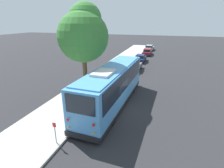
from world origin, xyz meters
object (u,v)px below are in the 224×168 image
at_px(shuttle_bus, 113,84).
at_px(sign_post_near, 55,133).
at_px(street_tree, 84,33).
at_px(parked_sedan_navy, 140,58).
at_px(parked_sedan_gray, 134,67).
at_px(sign_post_far, 72,119).
at_px(parked_sedan_maroon, 147,52).
at_px(parked_sedan_silver, 149,48).

xyz_separation_m(shuttle_bus, sign_post_near, (-6.17, 1.61, -1.06)).
xyz_separation_m(shuttle_bus, street_tree, (0.81, 2.91, 4.12)).
height_order(shuttle_bus, parked_sedan_navy, shuttle_bus).
distance_m(parked_sedan_gray, sign_post_far, 15.95).
bearing_deg(parked_sedan_gray, parked_sedan_maroon, 1.56).
bearing_deg(parked_sedan_maroon, sign_post_near, 176.70).
height_order(parked_sedan_gray, parked_sedan_navy, parked_sedan_gray).
bearing_deg(parked_sedan_maroon, street_tree, 172.82).
bearing_deg(sign_post_far, parked_sedan_navy, -3.16).
distance_m(parked_sedan_navy, sign_post_near, 24.10).
distance_m(parked_sedan_gray, sign_post_near, 17.83).
distance_m(shuttle_bus, parked_sedan_silver, 31.48).
relative_size(street_tree, sign_post_far, 7.50).
relative_size(shuttle_bus, street_tree, 1.33).
xyz_separation_m(sign_post_near, sign_post_far, (1.88, 0.00, -0.15)).
xyz_separation_m(parked_sedan_silver, sign_post_far, (-35.73, 1.29, 0.12)).
bearing_deg(parked_sedan_silver, parked_sedan_maroon, -173.78).
relative_size(parked_sedan_gray, sign_post_near, 3.40).
height_order(street_tree, sign_post_near, street_tree).
bearing_deg(parked_sedan_gray, parked_sedan_navy, 2.93).
xyz_separation_m(parked_sedan_navy, sign_post_near, (-24.06, 1.23, 0.27)).
bearing_deg(parked_sedan_navy, street_tree, 173.23).
xyz_separation_m(parked_sedan_navy, parked_sedan_maroon, (7.12, -0.33, 0.01)).
bearing_deg(sign_post_far, parked_sedan_gray, -4.37).
xyz_separation_m(parked_sedan_maroon, sign_post_far, (-29.31, 1.56, 0.10)).
height_order(parked_sedan_silver, sign_post_far, same).
xyz_separation_m(parked_sedan_maroon, sign_post_near, (-31.18, 1.56, 0.25)).
xyz_separation_m(parked_sedan_silver, street_tree, (-30.63, 2.59, 5.45)).
xyz_separation_m(parked_sedan_gray, street_tree, (-10.81, 2.51, 5.43)).
bearing_deg(street_tree, parked_sedan_gray, -13.10).
xyz_separation_m(parked_sedan_navy, sign_post_far, (-22.19, 1.23, 0.11)).
distance_m(parked_sedan_maroon, street_tree, 24.97).
distance_m(parked_sedan_navy, sign_post_far, 22.22).
relative_size(parked_sedan_navy, parked_sedan_maroon, 0.92).
bearing_deg(street_tree, shuttle_bus, -105.56).
bearing_deg(parked_sedan_navy, parked_sedan_maroon, -1.04).
bearing_deg(sign_post_near, parked_sedan_maroon, -2.86).
height_order(parked_sedan_gray, parked_sedan_maroon, parked_sedan_gray).
height_order(parked_sedan_navy, sign_post_near, sign_post_near).
relative_size(parked_sedan_gray, parked_sedan_navy, 1.12).
bearing_deg(sign_post_far, street_tree, 14.29).
xyz_separation_m(shuttle_bus, sign_post_far, (-4.29, 1.61, -1.21)).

